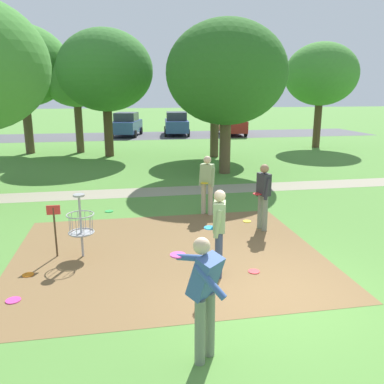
# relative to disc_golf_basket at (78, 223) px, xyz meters

# --- Properties ---
(ground_plane) EXTENTS (160.00, 160.00, 0.00)m
(ground_plane) POSITION_rel_disc_golf_basket_xyz_m (3.50, -2.41, -0.75)
(ground_plane) COLOR #518438
(dirt_tee_pad) EXTENTS (6.63, 5.48, 0.01)m
(dirt_tee_pad) POSITION_rel_disc_golf_basket_xyz_m (1.88, -0.23, -0.75)
(dirt_tee_pad) COLOR brown
(dirt_tee_pad) RESTS_ON ground
(disc_golf_basket) EXTENTS (0.98, 0.58, 1.39)m
(disc_golf_basket) POSITION_rel_disc_golf_basket_xyz_m (0.00, 0.00, 0.00)
(disc_golf_basket) COLOR #9E9EA3
(disc_golf_basket) RESTS_ON ground
(player_foreground_watching) EXTENTS (0.44, 0.50, 1.71)m
(player_foreground_watching) POSITION_rel_disc_golf_basket_xyz_m (2.73, -1.41, 0.21)
(player_foreground_watching) COLOR #384260
(player_foreground_watching) RESTS_ON ground
(player_throwing) EXTENTS (0.43, 0.49, 1.71)m
(player_throwing) POSITION_rel_disc_golf_basket_xyz_m (4.47, 0.96, 0.21)
(player_throwing) COLOR slate
(player_throwing) RESTS_ON ground
(player_waiting_left) EXTENTS (0.65, 1.09, 1.71)m
(player_waiting_left) POSITION_rel_disc_golf_basket_xyz_m (1.95, -3.78, 0.23)
(player_waiting_left) COLOR slate
(player_waiting_left) RESTS_ON ground
(player_waiting_right) EXTENTS (0.47, 0.45, 1.71)m
(player_waiting_right) POSITION_rel_disc_golf_basket_xyz_m (3.34, 2.49, 0.21)
(player_waiting_right) COLOR tan
(player_waiting_right) RESTS_ON ground
(frisbee_near_basket) EXTENTS (0.23, 0.23, 0.02)m
(frisbee_near_basket) POSITION_rel_disc_golf_basket_xyz_m (3.46, -1.40, -0.74)
(frisbee_near_basket) COLOR red
(frisbee_near_basket) RESTS_ON ground
(frisbee_by_tee) EXTENTS (0.24, 0.24, 0.02)m
(frisbee_by_tee) POSITION_rel_disc_golf_basket_xyz_m (0.53, 3.25, -0.74)
(frisbee_by_tee) COLOR green
(frisbee_by_tee) RESTS_ON ground
(frisbee_far_left) EXTENTS (0.23, 0.23, 0.02)m
(frisbee_far_left) POSITION_rel_disc_golf_basket_xyz_m (2.16, -2.57, -0.74)
(frisbee_far_left) COLOR gold
(frisbee_far_left) RESTS_ON ground
(frisbee_far_right) EXTENTS (0.22, 0.22, 0.02)m
(frisbee_far_right) POSITION_rel_disc_golf_basket_xyz_m (4.29, 1.63, -0.74)
(frisbee_far_right) COLOR gold
(frisbee_far_right) RESTS_ON ground
(frisbee_scattered_a) EXTENTS (0.22, 0.22, 0.02)m
(frisbee_scattered_a) POSITION_rel_disc_golf_basket_xyz_m (-0.92, -0.77, -0.74)
(frisbee_scattered_a) COLOR orange
(frisbee_scattered_a) RESTS_ON ground
(frisbee_scattered_b) EXTENTS (0.25, 0.25, 0.02)m
(frisbee_scattered_b) POSITION_rel_disc_golf_basket_xyz_m (-0.95, -1.74, -0.74)
(frisbee_scattered_b) COLOR #E53D99
(frisbee_scattered_b) RESTS_ON ground
(tree_near_left) EXTENTS (3.76, 3.76, 5.80)m
(tree_near_left) POSITION_rel_disc_golf_basket_xyz_m (-1.38, 15.49, 3.41)
(tree_near_left) COLOR brown
(tree_near_left) RESTS_ON ground
(tree_near_right) EXTENTS (5.01, 5.01, 6.34)m
(tree_near_right) POSITION_rel_disc_golf_basket_xyz_m (5.37, 8.22, 3.44)
(tree_near_right) COLOR brown
(tree_near_right) RESTS_ON ground
(tree_mid_left) EXTENTS (4.97, 4.97, 6.64)m
(tree_mid_left) POSITION_rel_disc_golf_basket_xyz_m (0.32, 13.81, 3.75)
(tree_mid_left) COLOR #4C3823
(tree_mid_left) RESTS_ON ground
(tree_mid_right) EXTENTS (5.18, 5.18, 7.02)m
(tree_mid_right) POSITION_rel_disc_golf_basket_xyz_m (-4.19, 15.68, 4.05)
(tree_mid_right) COLOR brown
(tree_mid_right) RESTS_ON ground
(tree_far_left) EXTENTS (4.28, 4.28, 5.76)m
(tree_far_left) POSITION_rel_disc_golf_basket_xyz_m (5.93, 12.59, 3.16)
(tree_far_left) COLOR brown
(tree_far_left) RESTS_ON ground
(tree_far_center) EXTENTS (4.43, 4.43, 6.36)m
(tree_far_center) POSITION_rel_disc_golf_basket_xyz_m (13.17, 15.13, 3.70)
(tree_far_center) COLOR #4C3823
(tree_far_center) RESTS_ON ground
(parking_lot_strip) EXTENTS (36.00, 6.00, 0.01)m
(parking_lot_strip) POSITION_rel_disc_golf_basket_xyz_m (3.50, 23.86, -0.75)
(parking_lot_strip) COLOR #4C4C51
(parking_lot_strip) RESTS_ON ground
(parked_car_leftmost) EXTENTS (2.70, 4.50, 1.84)m
(parked_car_leftmost) POSITION_rel_disc_golf_basket_xyz_m (1.46, 23.90, 0.17)
(parked_car_leftmost) COLOR #2D4784
(parked_car_leftmost) RESTS_ON ground
(parked_car_center_left) EXTENTS (2.29, 4.36, 1.84)m
(parked_car_center_left) POSITION_rel_disc_golf_basket_xyz_m (5.45, 24.00, 0.17)
(parked_car_center_left) COLOR #2D4784
(parked_car_center_left) RESTS_ON ground
(parked_car_center_right) EXTENTS (2.19, 4.31, 1.84)m
(parked_car_center_right) POSITION_rel_disc_golf_basket_xyz_m (9.82, 23.14, 0.17)
(parked_car_center_right) COLOR maroon
(parked_car_center_right) RESTS_ON ground
(gravel_path) EXTENTS (40.00, 1.30, 0.00)m
(gravel_path) POSITION_rel_disc_golf_basket_xyz_m (3.50, 5.40, -0.75)
(gravel_path) COLOR gray
(gravel_path) RESTS_ON ground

